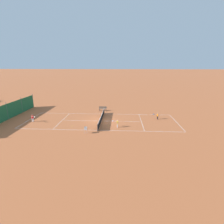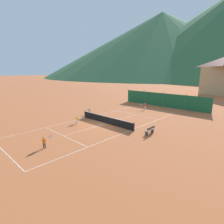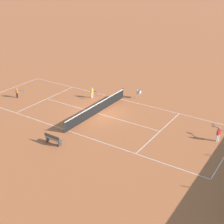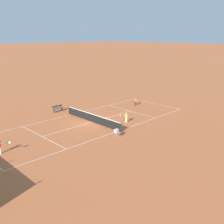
{
  "view_description": "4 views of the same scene",
  "coord_description": "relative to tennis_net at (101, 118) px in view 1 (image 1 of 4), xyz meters",
  "views": [
    {
      "loc": [
        -26.58,
        -3.18,
        8.85
      ],
      "look_at": [
        1.83,
        -1.61,
        1.02
      ],
      "focal_mm": 28.0,
      "sensor_mm": 36.0,
      "label": 1
    },
    {
      "loc": [
        15.78,
        -15.54,
        6.69
      ],
      "look_at": [
        0.07,
        1.04,
        1.37
      ],
      "focal_mm": 28.0,
      "sensor_mm": 36.0,
      "label": 2
    },
    {
      "loc": [
        21.14,
        15.52,
        12.31
      ],
      "look_at": [
        0.74,
        2.13,
        0.96
      ],
      "focal_mm": 50.0,
      "sensor_mm": 36.0,
      "label": 3
    },
    {
      "loc": [
        -21.77,
        18.14,
        9.46
      ],
      "look_at": [
        -1.91,
        -1.26,
        1.33
      ],
      "focal_mm": 42.0,
      "sensor_mm": 36.0,
      "label": 4
    }
  ],
  "objects": [
    {
      "name": "tennis_net",
      "position": [
        0.0,
        0.0,
        0.0
      ],
      "size": [
        9.18,
        0.08,
        1.06
      ],
      "color": "#2D2D2D",
      "rests_on": "ground"
    },
    {
      "name": "tennis_ball_service_box",
      "position": [
        -2.23,
        -1.32,
        -0.47
      ],
      "size": [
        0.07,
        0.07,
        0.07
      ],
      "primitive_type": "sphere",
      "color": "#CCE033",
      "rests_on": "ground"
    },
    {
      "name": "ground_plane",
      "position": [
        0.0,
        0.0,
        -0.5
      ],
      "size": [
        600.0,
        600.0,
        0.0
      ],
      "primitive_type": "plane",
      "color": "#B25B33"
    },
    {
      "name": "tennis_ball_by_net_left",
      "position": [
        -2.56,
        3.98,
        -0.47
      ],
      "size": [
        0.07,
        0.07,
        0.07
      ],
      "primitive_type": "sphere",
      "color": "#CCE033",
      "rests_on": "ground"
    },
    {
      "name": "court_line_markings",
      "position": [
        0.0,
        0.0,
        -0.5
      ],
      "size": [
        8.25,
        23.85,
        0.01
      ],
      "color": "white",
      "rests_on": "ground"
    },
    {
      "name": "player_far_baseline",
      "position": [
        -1.02,
        10.78,
        0.21
      ],
      "size": [
        0.79,
        0.87,
        1.22
      ],
      "color": "white",
      "rests_on": "ground"
    },
    {
      "name": "windscreen_fence_far",
      "position": [
        -0.0,
        15.5,
        0.81
      ],
      "size": [
        17.28,
        0.08,
        2.9
      ],
      "color": "#1E6038",
      "rests_on": "ground"
    },
    {
      "name": "tennis_ball_by_net_right",
      "position": [
        -3.04,
        4.04,
        -0.47
      ],
      "size": [
        0.07,
        0.07,
        0.07
      ],
      "primitive_type": "sphere",
      "color": "#CCE033",
      "rests_on": "ground"
    },
    {
      "name": "player_near_baseline",
      "position": [
        1.43,
        -9.14,
        0.14
      ],
      "size": [
        0.39,
        0.97,
        1.09
      ],
      "color": "black",
      "rests_on": "ground"
    },
    {
      "name": "player_near_service",
      "position": [
        -2.76,
        -2.6,
        0.15
      ],
      "size": [
        0.5,
        0.92,
        1.11
      ],
      "color": "white",
      "rests_on": "ground"
    },
    {
      "name": "tennis_ball_alley_left",
      "position": [
        0.09,
        -4.85,
        -0.47
      ],
      "size": [
        0.07,
        0.07,
        0.07
      ],
      "primitive_type": "sphere",
      "color": "#CCE033",
      "rests_on": "ground"
    },
    {
      "name": "tennis_ball_alley_right",
      "position": [
        0.01,
        -0.31,
        -0.47
      ],
      "size": [
        0.07,
        0.07,
        0.07
      ],
      "primitive_type": "sphere",
      "color": "#CCE033",
      "rests_on": "ground"
    },
    {
      "name": "courtside_bench",
      "position": [
        6.34,
        0.45,
        -0.05
      ],
      "size": [
        0.36,
        1.5,
        0.84
      ],
      "color": "#51473D",
      "rests_on": "ground"
    },
    {
      "name": "tennis_ball_near_corner",
      "position": [
        2.04,
        6.37,
        -0.47
      ],
      "size": [
        0.07,
        0.07,
        0.07
      ],
      "primitive_type": "sphere",
      "color": "#CCE033",
      "rests_on": "ground"
    },
    {
      "name": "ball_hopper",
      "position": [
        -5.29,
        1.46,
        0.16
      ],
      "size": [
        0.36,
        0.36,
        0.89
      ],
      "color": "#B7B7BC",
      "rests_on": "ground"
    }
  ]
}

